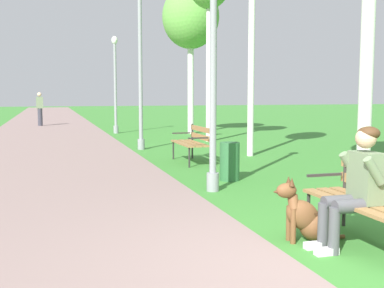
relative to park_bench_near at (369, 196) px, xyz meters
name	(u,v)px	position (x,y,z in m)	size (l,w,h in m)	color
ground_plane	(351,275)	(-0.68, -0.70, -0.51)	(120.00, 120.00, 0.00)	#3D8433
paved_path	(49,122)	(-3.20, 23.30, -0.49)	(4.37, 60.00, 0.04)	gray
park_bench_near	(369,196)	(0.00, 0.00, 0.00)	(0.55, 1.50, 0.85)	olive
park_bench_mid	(193,140)	(-0.01, 6.31, 0.00)	(0.55, 1.50, 0.85)	olive
person_seated_on_near_bench	(357,183)	(-0.21, -0.08, 0.17)	(0.74, 0.49, 1.25)	#4C4C51
dog_brown	(307,217)	(-0.56, 0.28, -0.25)	(0.83, 0.32, 0.71)	brown
lamp_post_near	(213,47)	(-0.65, 3.09, 1.80)	(0.24, 0.24, 4.48)	gray
lamp_post_mid	(140,63)	(-0.68, 9.24, 1.91)	(0.24, 0.24, 4.69)	gray
lamp_post_far	(115,83)	(-0.61, 15.10, 1.48)	(0.24, 0.24, 3.84)	gray
birch_tree_fifth	(191,18)	(2.21, 14.07, 4.00)	(2.20, 2.38, 5.79)	silver
litter_bin	(230,161)	(-0.04, 3.92, -0.16)	(0.36, 0.36, 0.70)	#2D6638
pedestrian_distant	(40,109)	(-3.58, 20.16, 0.33)	(0.32, 0.22, 1.65)	#383842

